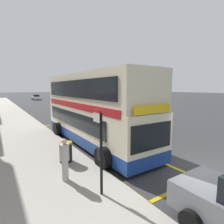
# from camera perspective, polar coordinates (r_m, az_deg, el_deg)

# --- Properties ---
(ground_plane) EXTENTS (260.00, 260.00, 0.00)m
(ground_plane) POSITION_cam_1_polar(r_m,az_deg,el_deg) (36.88, -21.25, 1.60)
(ground_plane) COLOR #333335
(pavement_near) EXTENTS (6.00, 76.00, 0.14)m
(pavement_near) POSITION_cam_1_polar(r_m,az_deg,el_deg) (36.07, -32.17, 0.93)
(pavement_near) COLOR #A39E93
(pavement_near) RESTS_ON ground
(double_decker_bus) EXTENTS (3.25, 10.60, 4.40)m
(double_decker_bus) POSITION_cam_1_polar(r_m,az_deg,el_deg) (11.60, -6.39, 0.24)
(double_decker_bus) COLOR beige
(double_decker_bus) RESTS_ON ground
(bus_bay_markings) EXTENTS (2.92, 13.80, 0.01)m
(bus_bay_markings) POSITION_cam_1_polar(r_m,az_deg,el_deg) (12.19, -7.07, -9.31)
(bus_bay_markings) COLOR gold
(bus_bay_markings) RESTS_ON ground
(bus_stop_sign) EXTENTS (0.09, 0.51, 2.73)m
(bus_stop_sign) POSITION_cam_1_polar(r_m,az_deg,el_deg) (5.77, -3.84, -10.61)
(bus_stop_sign) COLOR black
(bus_stop_sign) RESTS_ON pavement_near
(parked_car_silver_ahead) EXTENTS (2.09, 4.20, 1.62)m
(parked_car_silver_ahead) POSITION_cam_1_polar(r_m,az_deg,el_deg) (27.83, -11.80, 1.81)
(parked_car_silver_ahead) COLOR #B2B5BA
(parked_car_silver_ahead) RESTS_ON ground
(parked_car_white_behind) EXTENTS (2.09, 4.20, 1.62)m
(parked_car_white_behind) POSITION_cam_1_polar(r_m,az_deg,el_deg) (58.31, -22.97, 4.33)
(parked_car_white_behind) COLOR silver
(parked_car_white_behind) RESTS_ON ground
(pedestrian_waiting_near_sign) EXTENTS (0.34, 0.34, 1.59)m
(pedestrian_waiting_near_sign) POSITION_cam_1_polar(r_m,az_deg,el_deg) (7.01, -14.81, -13.96)
(pedestrian_waiting_near_sign) COLOR #B7B2AD
(pedestrian_waiting_near_sign) RESTS_ON pavement_near
(litter_bin) EXTENTS (0.60, 0.60, 0.93)m
(litter_bin) POSITION_cam_1_polar(r_m,az_deg,el_deg) (8.77, -14.49, -12.18)
(litter_bin) COLOR black
(litter_bin) RESTS_ON pavement_near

